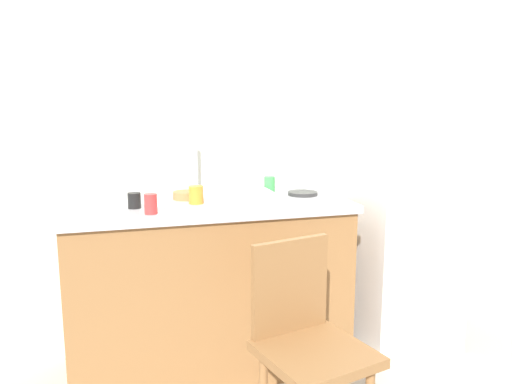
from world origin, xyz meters
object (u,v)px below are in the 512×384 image
Objects in this scene: terracotta_bowl at (186,195)px; cup_black at (134,200)px; dish_tray at (246,196)px; cup_red at (151,204)px; chair at (307,341)px; refrigerator at (399,252)px; cup_green at (270,186)px; cup_orange at (196,195)px; hotplate at (303,193)px.

cup_black is at bearing -148.59° from terracotta_bowl.
dish_tray is 0.54m from cup_red.
refrigerator is at bearing 27.40° from chair.
refrigerator is at bearing -6.53° from cup_green.
cup_orange is 0.45m from cup_green.
chair is 11.39× the size of cup_black.
hotplate is 1.77× the size of cup_red.
cup_orange is 0.31m from cup_red.
chair is 0.91m from dish_tray.
refrigerator reaches higher than cup_black.
refrigerator is 1.30m from cup_orange.
terracotta_bowl is 0.47m from cup_green.
chair is 1.09m from terracotta_bowl.
cup_orange is (-0.62, -0.08, 0.04)m from hotplate.
cup_green is (0.75, 0.15, 0.01)m from cup_black.
hotplate is at bearing -5.34° from terracotta_bowl.
cup_red is (-0.24, -0.19, 0.00)m from cup_orange.
refrigerator reaches higher than cup_red.
hotplate is 0.91m from cup_red.
cup_black is (-1.55, -0.06, 0.41)m from refrigerator.
cup_orange is 1.18× the size of cup_black.
terracotta_bowl is (-0.35, 0.93, 0.45)m from chair.
dish_tray is at bearing -0.23° from cup_orange.
hotplate is 0.19m from cup_green.
cup_green is at bearing 173.47° from refrigerator.
terracotta_bowl is 0.33m from cup_black.
hotplate is at bearing 6.60° from cup_black.
cup_orange is at bearing 97.43° from chair.
terracotta_bowl is 1.28× the size of cup_green.
cup_black is 0.73× the size of cup_green.
terracotta_bowl is (-0.30, 0.14, -0.00)m from dish_tray.
cup_black is at bearing -173.40° from hotplate.
refrigerator is 8.03× the size of terracotta_bowl.
cup_orange is at bearing -75.57° from terracotta_bowl.
cup_black reaches higher than dish_tray.
chair is at bearing -86.81° from dish_tray.
refrigerator is 12.00× the size of cup_orange.
cup_orange is at bearing -172.90° from hotplate.
dish_tray is 0.33m from terracotta_bowl.
refrigerator reaches higher than chair.
cup_black is (-0.31, -0.03, -0.01)m from cup_orange.
cup_red is at bearing -142.76° from cup_orange.
terracotta_bowl is at bearing 57.30° from cup_red.
dish_tray reaches higher than hotplate.
dish_tray is 3.03× the size of cup_orange.
hotplate is at bearing 175.26° from refrigerator.
cup_black is (-0.94, -0.11, 0.03)m from hotplate.
cup_red reaches higher than terracotta_bowl.
cup_black is 0.81× the size of cup_red.
cup_orange reaches higher than hotplate.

